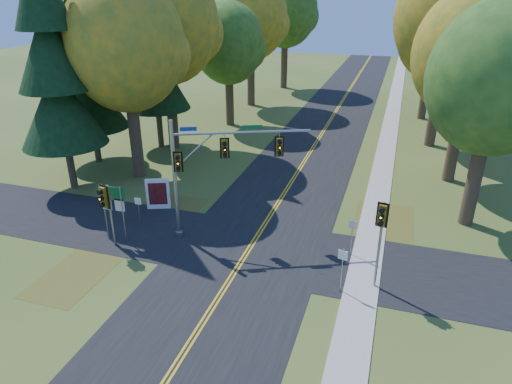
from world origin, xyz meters
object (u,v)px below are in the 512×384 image
(east_signal_pole, at_px, (381,225))
(info_kiosk, at_px, (158,194))
(route_sign_cluster, at_px, (113,202))
(traffic_mast, at_px, (209,163))

(east_signal_pole, distance_m, info_kiosk, 14.75)
(route_sign_cluster, height_order, info_kiosk, route_sign_cluster)
(traffic_mast, height_order, info_kiosk, traffic_mast)
(traffic_mast, bearing_deg, info_kiosk, 131.55)
(east_signal_pole, relative_size, info_kiosk, 2.22)
(east_signal_pole, height_order, info_kiosk, east_signal_pole)
(traffic_mast, distance_m, east_signal_pole, 9.63)
(traffic_mast, height_order, east_signal_pole, traffic_mast)
(route_sign_cluster, bearing_deg, east_signal_pole, -2.62)
(route_sign_cluster, relative_size, info_kiosk, 1.65)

